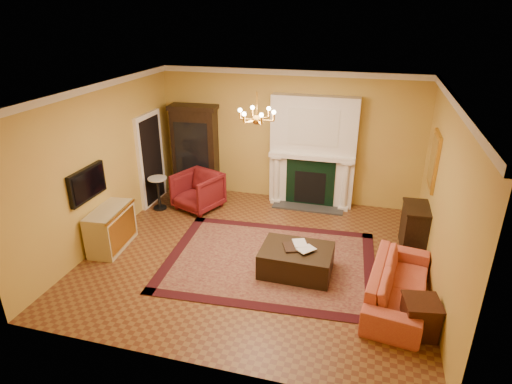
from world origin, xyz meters
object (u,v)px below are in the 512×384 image
at_px(china_cabinet, 196,152).
at_px(pedestal_table, 158,191).
at_px(console_table, 414,228).
at_px(leather_ottoman, 296,260).
at_px(commode, 111,228).
at_px(end_table, 420,318).
at_px(coral_sofa, 399,279).
at_px(wingback_armchair, 198,189).

relative_size(china_cabinet, pedestal_table, 2.75).
distance_m(pedestal_table, console_table, 5.44).
distance_m(console_table, leather_ottoman, 2.43).
distance_m(commode, end_table, 5.54).
relative_size(pedestal_table, console_table, 0.91).
height_order(commode, coral_sofa, coral_sofa).
bearing_deg(console_table, commode, -167.99).
xyz_separation_m(commode, end_table, (5.45, -0.97, -0.14)).
height_order(console_table, leather_ottoman, console_table).
xyz_separation_m(commode, coral_sofa, (5.18, -0.30, 0.01)).
bearing_deg(end_table, coral_sofa, 111.72).
height_order(wingback_armchair, leather_ottoman, wingback_armchair).
bearing_deg(leather_ottoman, commode, -177.82).
xyz_separation_m(china_cabinet, coral_sofa, (4.65, -3.21, -0.63)).
relative_size(pedestal_table, commode, 0.70).
bearing_deg(leather_ottoman, coral_sofa, -11.78).
height_order(china_cabinet, console_table, china_cabinet).
height_order(coral_sofa, console_table, console_table).
relative_size(pedestal_table, end_table, 1.44).
bearing_deg(commode, leather_ottoman, -3.78).
height_order(china_cabinet, wingback_armchair, china_cabinet).
xyz_separation_m(china_cabinet, commode, (-0.54, -2.91, -0.64)).
bearing_deg(coral_sofa, pedestal_table, 75.71).
distance_m(wingback_armchair, pedestal_table, 0.88).
bearing_deg(leather_ottoman, end_table, -27.49).
height_order(china_cabinet, pedestal_table, china_cabinet).
xyz_separation_m(commode, leather_ottoman, (3.53, 0.07, -0.16)).
xyz_separation_m(pedestal_table, leather_ottoman, (3.45, -1.70, -0.20)).
distance_m(wingback_armchair, console_table, 4.62).
bearing_deg(console_table, leather_ottoman, -147.71).
distance_m(pedestal_table, end_table, 6.04).
xyz_separation_m(console_table, leather_ottoman, (-1.98, -1.40, -0.17)).
xyz_separation_m(wingback_armchair, leather_ottoman, (2.61, -1.95, -0.22)).
distance_m(china_cabinet, end_table, 6.31).
bearing_deg(china_cabinet, commode, -105.03).
bearing_deg(coral_sofa, commode, 94.54).
distance_m(commode, leather_ottoman, 3.53).
bearing_deg(console_table, coral_sofa, -103.37).
bearing_deg(coral_sofa, wingback_armchair, 69.20).
relative_size(coral_sofa, end_table, 3.99).
distance_m(coral_sofa, end_table, 0.73).
relative_size(end_table, console_table, 0.63).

